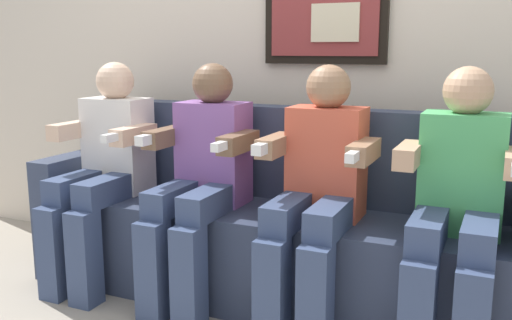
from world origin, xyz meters
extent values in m
cube|color=beige|center=(0.00, 0.77, 1.30)|extent=(4.78, 0.05, 2.60)
cube|color=black|center=(0.12, 0.72, 1.35)|extent=(0.63, 0.03, 0.50)
cube|color=maroon|center=(0.12, 0.71, 1.35)|extent=(0.55, 0.02, 0.42)
cube|color=beige|center=(0.18, 0.70, 1.30)|extent=(0.24, 0.02, 0.18)
cube|color=#333D56|center=(0.00, 0.29, 0.23)|extent=(2.10, 0.58, 0.45)
cube|color=#333D56|center=(0.00, 0.51, 0.68)|extent=(2.10, 0.14, 0.45)
cube|color=#333D56|center=(-1.12, 0.29, 0.31)|extent=(0.14, 0.58, 0.62)
cube|color=white|center=(-0.84, 0.28, 0.69)|extent=(0.32, 0.20, 0.48)
sphere|color=beige|center=(-0.84, 0.28, 1.02)|extent=(0.19, 0.19, 0.19)
cube|color=#38476B|center=(-0.93, 0.08, 0.51)|extent=(0.12, 0.40, 0.12)
cube|color=#38476B|center=(-0.75, 0.08, 0.51)|extent=(0.12, 0.40, 0.12)
cube|color=#38476B|center=(-0.93, -0.12, 0.23)|extent=(0.12, 0.12, 0.45)
cube|color=#38476B|center=(-0.75, -0.12, 0.23)|extent=(0.12, 0.12, 0.45)
cube|color=beige|center=(-1.03, 0.16, 0.77)|extent=(0.08, 0.28, 0.08)
cube|color=beige|center=(-0.65, 0.16, 0.77)|extent=(0.08, 0.28, 0.08)
cube|color=white|center=(-0.65, 0.00, 0.78)|extent=(0.04, 0.13, 0.04)
cube|color=#8C59A5|center=(-0.28, 0.28, 0.69)|extent=(0.32, 0.20, 0.48)
sphere|color=brown|center=(-0.28, 0.28, 1.02)|extent=(0.19, 0.19, 0.19)
cube|color=#38476B|center=(-0.37, 0.08, 0.51)|extent=(0.12, 0.40, 0.12)
cube|color=#38476B|center=(-0.19, 0.08, 0.51)|extent=(0.12, 0.40, 0.12)
cube|color=#38476B|center=(-0.37, -0.12, 0.23)|extent=(0.12, 0.12, 0.45)
cube|color=#38476B|center=(-0.19, -0.12, 0.23)|extent=(0.12, 0.12, 0.45)
cube|color=brown|center=(-0.47, 0.16, 0.77)|extent=(0.08, 0.28, 0.08)
cube|color=brown|center=(-0.09, 0.16, 0.77)|extent=(0.08, 0.28, 0.08)
cube|color=white|center=(-0.09, 0.00, 0.78)|extent=(0.04, 0.13, 0.04)
cube|color=white|center=(-0.47, 0.00, 0.78)|extent=(0.04, 0.10, 0.04)
cube|color=#D8593F|center=(0.28, 0.28, 0.69)|extent=(0.32, 0.20, 0.48)
sphere|color=#9E7556|center=(0.28, 0.28, 1.02)|extent=(0.19, 0.19, 0.19)
cube|color=#38476B|center=(0.19, 0.08, 0.51)|extent=(0.12, 0.40, 0.12)
cube|color=#38476B|center=(0.37, 0.08, 0.51)|extent=(0.12, 0.40, 0.12)
cube|color=#38476B|center=(0.19, -0.12, 0.23)|extent=(0.12, 0.12, 0.45)
cube|color=#38476B|center=(0.37, -0.12, 0.23)|extent=(0.12, 0.12, 0.45)
cube|color=#9E7556|center=(0.09, 0.16, 0.77)|extent=(0.08, 0.28, 0.08)
cube|color=#9E7556|center=(0.47, 0.16, 0.77)|extent=(0.08, 0.28, 0.08)
cube|color=white|center=(0.47, 0.00, 0.78)|extent=(0.04, 0.13, 0.04)
cube|color=white|center=(0.09, 0.00, 0.78)|extent=(0.04, 0.10, 0.04)
cube|color=#4CB266|center=(0.84, 0.28, 0.69)|extent=(0.32, 0.20, 0.48)
sphere|color=tan|center=(0.84, 0.28, 1.02)|extent=(0.19, 0.19, 0.19)
cube|color=#38476B|center=(0.75, 0.08, 0.51)|extent=(0.12, 0.40, 0.12)
cube|color=#38476B|center=(0.93, 0.08, 0.51)|extent=(0.12, 0.40, 0.12)
cube|color=tan|center=(0.65, 0.16, 0.77)|extent=(0.08, 0.28, 0.08)
camera|label=1|loc=(0.99, -2.05, 1.17)|focal=39.77mm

